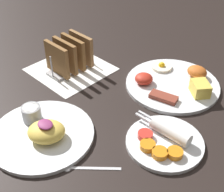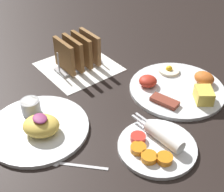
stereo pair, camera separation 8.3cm
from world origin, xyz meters
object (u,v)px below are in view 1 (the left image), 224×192
(plate_breakfast, at_px, (174,83))
(plate_foreground, at_px, (42,131))
(plate_condiments, at_px, (164,141))
(toast_rack, at_px, (70,55))

(plate_breakfast, bearing_deg, plate_foreground, -104.69)
(plate_breakfast, xyz_separation_m, plate_foreground, (-0.10, -0.39, 0.00))
(plate_condiments, relative_size, plate_foreground, 0.77)
(toast_rack, bearing_deg, plate_condiments, -7.78)
(toast_rack, bearing_deg, plate_breakfast, 28.58)
(plate_foreground, bearing_deg, plate_condiments, 38.87)
(plate_breakfast, height_order, plate_foreground, plate_foreground)
(plate_breakfast, xyz_separation_m, plate_condiments, (0.12, -0.21, 0.00))
(plate_condiments, bearing_deg, plate_foreground, -141.13)
(plate_breakfast, relative_size, plate_foreground, 1.09)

